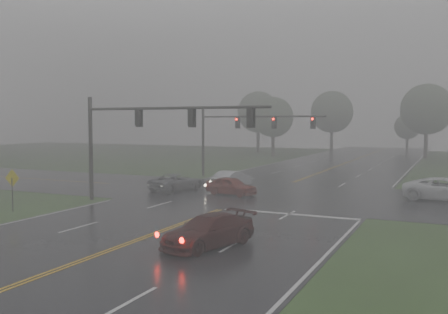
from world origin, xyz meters
The scene contains 17 objects.
ground centered at (0.00, 0.00, 0.00)m, with size 180.00×180.00×0.00m, color #2C441D.
main_road centered at (0.00, 20.00, 0.00)m, with size 18.00×160.00×0.02m, color black.
cross_street centered at (0.00, 22.00, 0.00)m, with size 120.00×14.00×0.02m, color black.
stop_bar centered at (4.50, 14.40, 0.00)m, with size 8.50×0.50×0.01m, color silver.
sedan_maroon centered at (3.60, 5.25, 0.00)m, with size 2.00×4.91×1.42m, color #330A09.
sedan_red centered at (-1.98, 20.23, 0.00)m, with size 1.65×4.11×1.40m, color maroon.
sedan_silver centered at (-3.63, 23.99, 0.00)m, with size 1.56×4.46×1.47m, color #B3B6BB.
car_grey centered at (-7.06, 20.68, 0.00)m, with size 2.30×4.98×1.38m, color #595C60.
pickup_white centered at (13.07, 24.07, 0.00)m, with size 2.70×5.85×1.63m, color white.
signal_gantry_near centered at (-5.92, 13.89, 5.21)m, with size 13.82×0.32×7.40m.
signal_gantry_far centered at (-6.16, 31.46, 4.92)m, with size 12.98×0.35×6.98m.
sign_diamond_west centered at (-11.36, 7.87, 1.82)m, with size 1.12×0.12×2.69m.
tree_nw_a centered at (-13.70, 63.31, 6.41)m, with size 6.64×6.64×9.75m.
tree_ne_a centered at (9.41, 68.34, 7.59)m, with size 7.85×7.85×11.53m.
tree_n_mid centered at (-7.32, 77.75, 7.50)m, with size 7.76×7.76×11.39m.
tree_nw_b centered at (-20.06, 73.00, 7.48)m, with size 7.73×7.73×11.36m.
tree_n_far centered at (5.15, 87.04, 4.75)m, with size 4.93×4.93×7.24m.
Camera 1 is at (13.54, -14.48, 5.60)m, focal length 40.00 mm.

